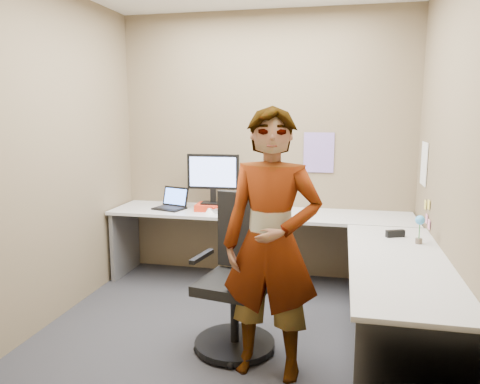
% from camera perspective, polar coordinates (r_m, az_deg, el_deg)
% --- Properties ---
extents(ground, '(3.00, 3.00, 0.00)m').
position_cam_1_polar(ground, '(3.93, -0.35, -15.91)').
color(ground, '#232327').
rests_on(ground, ground).
extents(wall_back, '(3.00, 0.00, 3.00)m').
position_cam_1_polar(wall_back, '(4.83, 3.04, 5.55)').
color(wall_back, brown).
rests_on(wall_back, ground).
extents(wall_right, '(0.00, 2.70, 2.70)m').
position_cam_1_polar(wall_right, '(3.55, 24.02, 3.22)').
color(wall_right, brown).
rests_on(wall_right, ground).
extents(wall_left, '(0.00, 2.70, 2.70)m').
position_cam_1_polar(wall_left, '(4.16, -21.04, 4.24)').
color(wall_left, brown).
rests_on(wall_left, ground).
extents(desk, '(2.98, 2.58, 0.73)m').
position_cam_1_polar(desk, '(4.01, 7.00, -6.43)').
color(desk, '#BABABA').
rests_on(desk, ground).
extents(paper_ream, '(0.33, 0.25, 0.07)m').
position_cam_1_polar(paper_ream, '(4.69, -3.33, -1.84)').
color(paper_ream, red).
rests_on(paper_ream, desk).
extents(monitor, '(0.52, 0.16, 0.49)m').
position_cam_1_polar(monitor, '(4.65, -3.30, 2.13)').
color(monitor, black).
rests_on(monitor, paper_ream).
extents(laptop, '(0.36, 0.32, 0.21)m').
position_cam_1_polar(laptop, '(4.81, -8.28, -1.36)').
color(laptop, black).
rests_on(laptop, desk).
extents(trackball_mouse, '(0.12, 0.08, 0.07)m').
position_cam_1_polar(trackball_mouse, '(4.55, -3.21, -2.28)').
color(trackball_mouse, '#B7B7BC').
rests_on(trackball_mouse, desk).
extents(origami, '(0.10, 0.10, 0.06)m').
position_cam_1_polar(origami, '(4.52, -3.75, -2.30)').
color(origami, white).
rests_on(origami, desk).
extents(stapler, '(0.15, 0.10, 0.05)m').
position_cam_1_polar(stapler, '(3.88, 18.40, -4.83)').
color(stapler, black).
rests_on(stapler, desk).
extents(flower, '(0.07, 0.07, 0.22)m').
position_cam_1_polar(flower, '(3.72, 21.07, -3.77)').
color(flower, brown).
rests_on(flower, desk).
extents(calendar_purple, '(0.30, 0.01, 0.40)m').
position_cam_1_polar(calendar_purple, '(4.77, 9.57, 4.77)').
color(calendar_purple, '#846BB7').
rests_on(calendar_purple, wall_back).
extents(calendar_white, '(0.01, 0.28, 0.38)m').
position_cam_1_polar(calendar_white, '(4.44, 21.52, 3.22)').
color(calendar_white, white).
rests_on(calendar_white, wall_right).
extents(sticky_note_a, '(0.01, 0.07, 0.07)m').
position_cam_1_polar(sticky_note_a, '(4.14, 22.01, -1.44)').
color(sticky_note_a, '#F2E059').
rests_on(sticky_note_a, wall_right).
extents(sticky_note_b, '(0.01, 0.07, 0.07)m').
position_cam_1_polar(sticky_note_b, '(4.21, 21.79, -3.05)').
color(sticky_note_b, pink).
rests_on(sticky_note_b, wall_right).
extents(sticky_note_c, '(0.01, 0.07, 0.07)m').
position_cam_1_polar(sticky_note_c, '(4.10, 22.04, -3.68)').
color(sticky_note_c, pink).
rests_on(sticky_note_c, wall_right).
extents(sticky_note_d, '(0.01, 0.07, 0.07)m').
position_cam_1_polar(sticky_note_d, '(4.29, 21.66, -1.46)').
color(sticky_note_d, '#F2E059').
rests_on(sticky_note_d, wall_right).
extents(office_chair, '(0.61, 0.58, 1.10)m').
position_cam_1_polar(office_chair, '(3.45, -0.21, -11.50)').
color(office_chair, black).
rests_on(office_chair, ground).
extents(person, '(0.66, 0.46, 1.74)m').
position_cam_1_polar(person, '(2.99, 3.83, -6.42)').
color(person, '#999399').
rests_on(person, ground).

